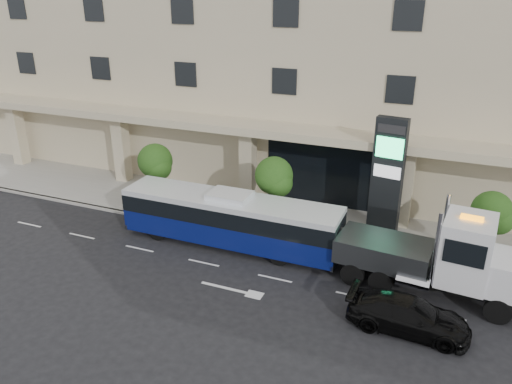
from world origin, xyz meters
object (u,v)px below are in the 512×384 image
tow_truck (443,258)px  signage_pylon (387,177)px  black_sedan (408,315)px  city_bus (230,218)px

tow_truck → signage_pylon: 6.38m
tow_truck → signage_pylon: size_ratio=1.49×
tow_truck → black_sedan: (-1.03, -3.30, -1.17)m
city_bus → tow_truck: tow_truck is taller
city_bus → tow_truck: size_ratio=1.21×
city_bus → tow_truck: bearing=-3.8°
city_bus → black_sedan: bearing=-21.8°
tow_truck → city_bus: bearing=-178.7°
city_bus → black_sedan: city_bus is taller
city_bus → tow_truck: 11.16m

